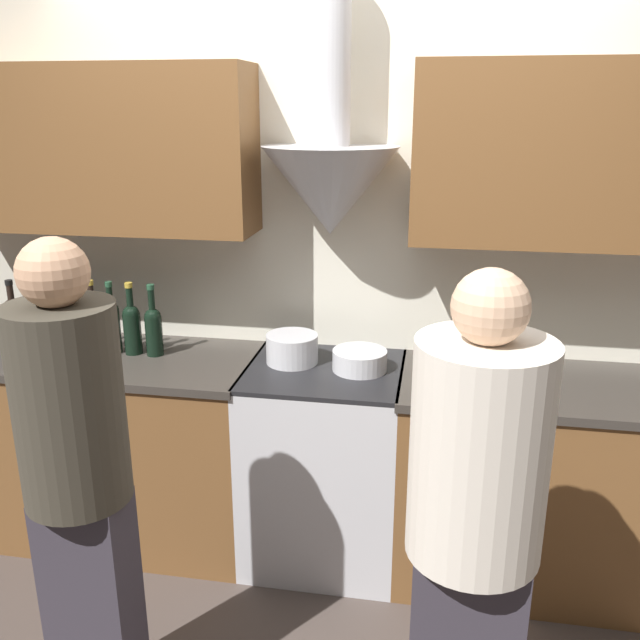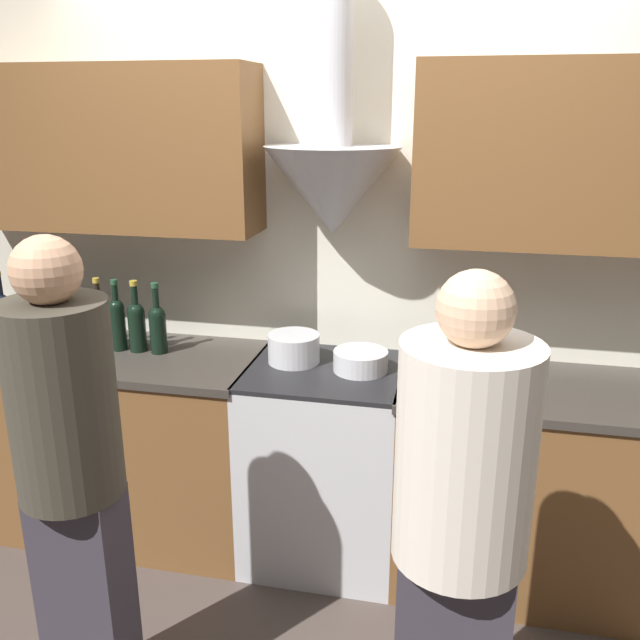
{
  "view_description": "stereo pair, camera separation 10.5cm",
  "coord_description": "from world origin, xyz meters",
  "px_view_note": "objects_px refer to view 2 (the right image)",
  "views": [
    {
      "loc": [
        0.45,
        -2.34,
        1.99
      ],
      "look_at": [
        0.0,
        0.21,
        1.16
      ],
      "focal_mm": 38.0,
      "sensor_mm": 36.0,
      "label": 1
    },
    {
      "loc": [
        0.55,
        -2.32,
        1.99
      ],
      "look_at": [
        0.0,
        0.21,
        1.16
      ],
      "focal_mm": 38.0,
      "sensor_mm": 36.0,
      "label": 2
    }
  ],
  "objects_px": {
    "wine_bottle_7": "(118,321)",
    "person_foreground_right": "(459,530)",
    "wine_bottle_1": "(3,314)",
    "wine_bottle_2": "(23,316)",
    "wine_bottle_5": "(80,316)",
    "orange_fruit": "(458,380)",
    "stove_range": "(325,462)",
    "wine_bottle_6": "(100,321)",
    "wine_bottle_9": "(158,326)",
    "wine_bottle_3": "(45,317)",
    "mixing_bowl": "(361,361)",
    "stock_pot": "(294,348)",
    "wine_bottle_4": "(64,318)",
    "wine_bottle_8": "(137,324)",
    "person_foreground_left": "(71,471)"
  },
  "relations": [
    {
      "from": "wine_bottle_1",
      "to": "wine_bottle_2",
      "type": "xyz_separation_m",
      "value": [
        0.1,
        -0.0,
        -0.0
      ]
    },
    {
      "from": "person_foreground_left",
      "to": "wine_bottle_7",
      "type": "bearing_deg",
      "value": 110.53
    },
    {
      "from": "orange_fruit",
      "to": "stove_range",
      "type": "bearing_deg",
      "value": 169.09
    },
    {
      "from": "wine_bottle_8",
      "to": "wine_bottle_6",
      "type": "bearing_deg",
      "value": 179.57
    },
    {
      "from": "wine_bottle_2",
      "to": "wine_bottle_5",
      "type": "bearing_deg",
      "value": 2.01
    },
    {
      "from": "wine_bottle_7",
      "to": "person_foreground_right",
      "type": "bearing_deg",
      "value": -33.53
    },
    {
      "from": "wine_bottle_1",
      "to": "wine_bottle_4",
      "type": "height_order",
      "value": "wine_bottle_1"
    },
    {
      "from": "wine_bottle_1",
      "to": "orange_fruit",
      "type": "height_order",
      "value": "wine_bottle_1"
    },
    {
      "from": "stock_pot",
      "to": "wine_bottle_3",
      "type": "bearing_deg",
      "value": -179.83
    },
    {
      "from": "orange_fruit",
      "to": "wine_bottle_4",
      "type": "bearing_deg",
      "value": 175.45
    },
    {
      "from": "wine_bottle_7",
      "to": "orange_fruit",
      "type": "relative_size",
      "value": 4.03
    },
    {
      "from": "wine_bottle_8",
      "to": "person_foreground_left",
      "type": "xyz_separation_m",
      "value": [
        0.29,
        -1.03,
        -0.13
      ]
    },
    {
      "from": "stove_range",
      "to": "wine_bottle_7",
      "type": "relative_size",
      "value": 2.75
    },
    {
      "from": "wine_bottle_1",
      "to": "orange_fruit",
      "type": "distance_m",
      "value": 2.13
    },
    {
      "from": "stove_range",
      "to": "wine_bottle_4",
      "type": "height_order",
      "value": "wine_bottle_4"
    },
    {
      "from": "wine_bottle_4",
      "to": "mixing_bowl",
      "type": "height_order",
      "value": "wine_bottle_4"
    },
    {
      "from": "stove_range",
      "to": "wine_bottle_9",
      "type": "distance_m",
      "value": 0.97
    },
    {
      "from": "wine_bottle_6",
      "to": "wine_bottle_7",
      "type": "height_order",
      "value": "wine_bottle_6"
    },
    {
      "from": "wine_bottle_4",
      "to": "wine_bottle_6",
      "type": "height_order",
      "value": "same"
    },
    {
      "from": "wine_bottle_6",
      "to": "wine_bottle_9",
      "type": "relative_size",
      "value": 1.02
    },
    {
      "from": "wine_bottle_4",
      "to": "wine_bottle_5",
      "type": "xyz_separation_m",
      "value": [
        0.08,
        0.01,
        0.01
      ]
    },
    {
      "from": "wine_bottle_9",
      "to": "wine_bottle_7",
      "type": "bearing_deg",
      "value": -179.14
    },
    {
      "from": "wine_bottle_3",
      "to": "orange_fruit",
      "type": "bearing_deg",
      "value": -4.65
    },
    {
      "from": "wine_bottle_3",
      "to": "person_foreground_right",
      "type": "xyz_separation_m",
      "value": [
        1.94,
        -1.05,
        -0.16
      ]
    },
    {
      "from": "wine_bottle_2",
      "to": "stock_pot",
      "type": "distance_m",
      "value": 1.31
    },
    {
      "from": "person_foreground_left",
      "to": "wine_bottle_8",
      "type": "bearing_deg",
      "value": 105.84
    },
    {
      "from": "wine_bottle_8",
      "to": "wine_bottle_7",
      "type": "bearing_deg",
      "value": -177.02
    },
    {
      "from": "stove_range",
      "to": "wine_bottle_3",
      "type": "height_order",
      "value": "wine_bottle_3"
    },
    {
      "from": "stove_range",
      "to": "mixing_bowl",
      "type": "bearing_deg",
      "value": 4.6
    },
    {
      "from": "wine_bottle_6",
      "to": "person_foreground_right",
      "type": "distance_m",
      "value": 1.96
    },
    {
      "from": "wine_bottle_8",
      "to": "orange_fruit",
      "type": "relative_size",
      "value": 4.02
    },
    {
      "from": "wine_bottle_1",
      "to": "wine_bottle_4",
      "type": "distance_m",
      "value": 0.32
    },
    {
      "from": "wine_bottle_5",
      "to": "mixing_bowl",
      "type": "xyz_separation_m",
      "value": [
        1.32,
        -0.03,
        -0.1
      ]
    },
    {
      "from": "wine_bottle_9",
      "to": "wine_bottle_4",
      "type": "bearing_deg",
      "value": 179.82
    },
    {
      "from": "wine_bottle_9",
      "to": "orange_fruit",
      "type": "distance_m",
      "value": 1.34
    },
    {
      "from": "mixing_bowl",
      "to": "wine_bottle_6",
      "type": "bearing_deg",
      "value": 178.77
    },
    {
      "from": "wine_bottle_5",
      "to": "wine_bottle_8",
      "type": "relative_size",
      "value": 1.06
    },
    {
      "from": "wine_bottle_1",
      "to": "wine_bottle_6",
      "type": "relative_size",
      "value": 1.02
    },
    {
      "from": "wine_bottle_5",
      "to": "person_foreground_left",
      "type": "bearing_deg",
      "value": -60.85
    },
    {
      "from": "wine_bottle_5",
      "to": "orange_fruit",
      "type": "bearing_deg",
      "value": -4.94
    },
    {
      "from": "stove_range",
      "to": "wine_bottle_7",
      "type": "distance_m",
      "value": 1.14
    },
    {
      "from": "wine_bottle_2",
      "to": "mixing_bowl",
      "type": "relative_size",
      "value": 1.37
    },
    {
      "from": "wine_bottle_4",
      "to": "wine_bottle_8",
      "type": "bearing_deg",
      "value": 0.07
    },
    {
      "from": "wine_bottle_1",
      "to": "wine_bottle_7",
      "type": "relative_size",
      "value": 1.03
    },
    {
      "from": "wine_bottle_1",
      "to": "wine_bottle_5",
      "type": "xyz_separation_m",
      "value": [
        0.4,
        0.01,
        0.01
      ]
    },
    {
      "from": "wine_bottle_1",
      "to": "mixing_bowl",
      "type": "distance_m",
      "value": 1.72
    },
    {
      "from": "wine_bottle_3",
      "to": "person_foreground_right",
      "type": "bearing_deg",
      "value": -28.42
    },
    {
      "from": "mixing_bowl",
      "to": "wine_bottle_4",
      "type": "bearing_deg",
      "value": 179.01
    },
    {
      "from": "wine_bottle_5",
      "to": "stock_pot",
      "type": "bearing_deg",
      "value": 0.55
    },
    {
      "from": "stove_range",
      "to": "wine_bottle_4",
      "type": "distance_m",
      "value": 1.38
    }
  ]
}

